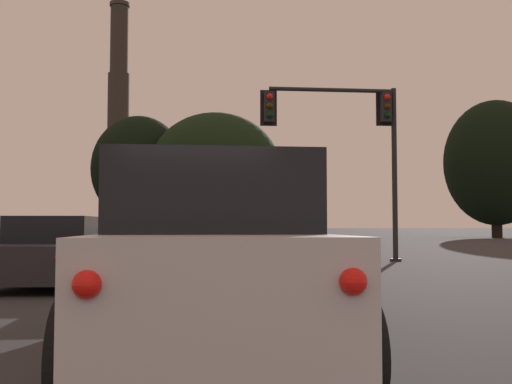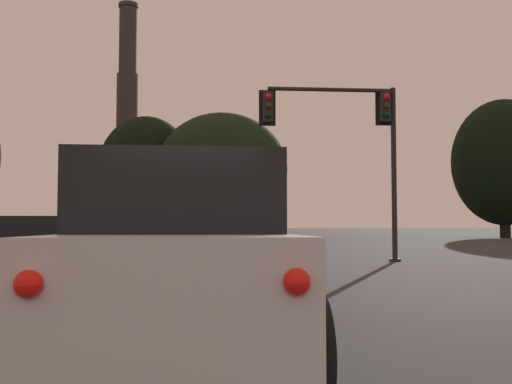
{
  "view_description": "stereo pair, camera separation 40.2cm",
  "coord_description": "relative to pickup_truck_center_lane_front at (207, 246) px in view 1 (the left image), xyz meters",
  "views": [
    {
      "loc": [
        -0.11,
        0.34,
        1.23
      ],
      "look_at": [
        2.18,
        23.23,
        2.53
      ],
      "focal_mm": 42.0,
      "sensor_mm": 36.0,
      "label": 1
    },
    {
      "loc": [
        0.29,
        0.31,
        1.23
      ],
      "look_at": [
        2.18,
        23.23,
        2.53
      ],
      "focal_mm": 42.0,
      "sensor_mm": 36.0,
      "label": 2
    }
  ],
  "objects": [
    {
      "name": "smokestack",
      "position": [
        -15.41,
        104.32,
        16.86
      ],
      "size": [
        7.66,
        7.66,
        44.94
      ],
      "color": "#2B2722",
      "rests_on": "ground_plane"
    },
    {
      "name": "traffic_light_overhead_right",
      "position": [
        5.09,
        7.28,
        3.79
      ],
      "size": [
        4.88,
        0.5,
        6.04
      ],
      "color": "black",
      "rests_on": "ground_plane"
    },
    {
      "name": "suv_center_lane_second",
      "position": [
        -0.11,
        -6.89,
        0.09
      ],
      "size": [
        2.15,
        4.93,
        1.86
      ],
      "rotation": [
        0.0,
        0.0,
        0.01
      ],
      "color": "silver",
      "rests_on": "ground_plane"
    },
    {
      "name": "pickup_truck_center_lane_front",
      "position": [
        0.0,
        0.0,
        0.0
      ],
      "size": [
        2.21,
        5.51,
        1.82
      ],
      "rotation": [
        0.0,
        0.0,
        -0.0
      ],
      "color": "gray",
      "rests_on": "ground_plane"
    },
    {
      "name": "treeline_right_mid",
      "position": [
        30.34,
        45.5,
        6.9
      ],
      "size": [
        10.45,
        9.41,
        14.16
      ],
      "color": "black",
      "rests_on": "ground_plane"
    },
    {
      "name": "traffic_light_far_right",
      "position": [
        6.41,
        37.64,
        3.46
      ],
      "size": [
        0.78,
        0.5,
        6.53
      ],
      "color": "black",
      "rests_on": "ground_plane"
    },
    {
      "name": "treeline_left_mid",
      "position": [
        -6.56,
        53.93,
        6.7
      ],
      "size": [
        10.41,
        9.37,
        13.38
      ],
      "color": "black",
      "rests_on": "ground_plane"
    },
    {
      "name": "treeline_far_right",
      "position": [
        1.78,
        50.41,
        6.35
      ],
      "size": [
        13.9,
        12.51,
        13.22
      ],
      "color": "black",
      "rests_on": "ground_plane"
    },
    {
      "name": "sedan_left_lane_front",
      "position": [
        -3.21,
        0.14,
        -0.14
      ],
      "size": [
        2.14,
        4.76,
        1.43
      ],
      "rotation": [
        0.0,
        0.0,
        -0.04
      ],
      "color": "#232328",
      "rests_on": "ground_plane"
    }
  ]
}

